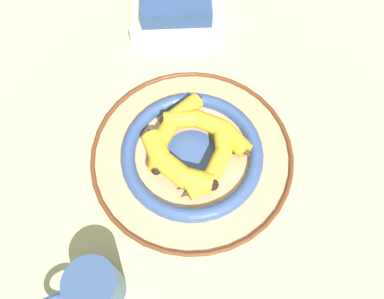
{
  "coord_description": "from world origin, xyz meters",
  "views": [
    {
      "loc": [
        0.08,
        -0.29,
        0.66
      ],
      "look_at": [
        0.01,
        0.01,
        0.03
      ],
      "focal_mm": 35.0,
      "sensor_mm": 36.0,
      "label": 1
    }
  ],
  "objects_px": {
    "banana_c": "(213,163)",
    "banana_d": "(210,128)",
    "decorative_bowl": "(192,154)",
    "book_stack": "(177,11)",
    "banana_b": "(173,164)",
    "coffee_mug": "(93,287)",
    "banana_a": "(172,129)"
  },
  "relations": [
    {
      "from": "banana_c",
      "to": "banana_d",
      "type": "relative_size",
      "value": 0.9
    },
    {
      "from": "decorative_bowl",
      "to": "book_stack",
      "type": "bearing_deg",
      "value": 109.75
    },
    {
      "from": "banana_b",
      "to": "coffee_mug",
      "type": "relative_size",
      "value": 1.37
    },
    {
      "from": "banana_d",
      "to": "coffee_mug",
      "type": "relative_size",
      "value": 1.6
    },
    {
      "from": "banana_d",
      "to": "coffee_mug",
      "type": "height_order",
      "value": "coffee_mug"
    },
    {
      "from": "banana_a",
      "to": "banana_d",
      "type": "height_order",
      "value": "banana_d"
    },
    {
      "from": "banana_a",
      "to": "book_stack",
      "type": "xyz_separation_m",
      "value": [
        -0.08,
        0.31,
        -0.01
      ]
    },
    {
      "from": "book_stack",
      "to": "coffee_mug",
      "type": "bearing_deg",
      "value": 80.08
    },
    {
      "from": "decorative_bowl",
      "to": "banana_b",
      "type": "xyz_separation_m",
      "value": [
        -0.02,
        -0.05,
        0.04
      ]
    },
    {
      "from": "banana_c",
      "to": "coffee_mug",
      "type": "height_order",
      "value": "coffee_mug"
    },
    {
      "from": "banana_a",
      "to": "coffee_mug",
      "type": "height_order",
      "value": "coffee_mug"
    },
    {
      "from": "banana_c",
      "to": "banana_d",
      "type": "bearing_deg",
      "value": 28.87
    },
    {
      "from": "banana_c",
      "to": "coffee_mug",
      "type": "xyz_separation_m",
      "value": [
        -0.14,
        -0.25,
        -0.0
      ]
    },
    {
      "from": "banana_b",
      "to": "banana_d",
      "type": "relative_size",
      "value": 0.86
    },
    {
      "from": "decorative_bowl",
      "to": "banana_b",
      "type": "distance_m",
      "value": 0.06
    },
    {
      "from": "book_stack",
      "to": "coffee_mug",
      "type": "distance_m",
      "value": 0.62
    },
    {
      "from": "banana_b",
      "to": "banana_c",
      "type": "relative_size",
      "value": 0.95
    },
    {
      "from": "banana_a",
      "to": "book_stack",
      "type": "height_order",
      "value": "book_stack"
    },
    {
      "from": "banana_b",
      "to": "coffee_mug",
      "type": "distance_m",
      "value": 0.24
    },
    {
      "from": "decorative_bowl",
      "to": "book_stack",
      "type": "relative_size",
      "value": 1.66
    },
    {
      "from": "book_stack",
      "to": "coffee_mug",
      "type": "relative_size",
      "value": 1.95
    },
    {
      "from": "banana_c",
      "to": "coffee_mug",
      "type": "bearing_deg",
      "value": 163.06
    },
    {
      "from": "book_stack",
      "to": "coffee_mug",
      "type": "height_order",
      "value": "coffee_mug"
    },
    {
      "from": "coffee_mug",
      "to": "book_stack",
      "type": "bearing_deg",
      "value": -120.4
    },
    {
      "from": "banana_b",
      "to": "banana_c",
      "type": "xyz_separation_m",
      "value": [
        0.07,
        0.02,
        -0.0
      ]
    },
    {
      "from": "banana_a",
      "to": "banana_c",
      "type": "bearing_deg",
      "value": 73.8
    },
    {
      "from": "banana_c",
      "to": "banana_d",
      "type": "distance_m",
      "value": 0.07
    },
    {
      "from": "banana_a",
      "to": "banana_d",
      "type": "bearing_deg",
      "value": 117.65
    },
    {
      "from": "banana_d",
      "to": "decorative_bowl",
      "type": "bearing_deg",
      "value": 71.72
    },
    {
      "from": "book_stack",
      "to": "banana_d",
      "type": "bearing_deg",
      "value": 103.35
    },
    {
      "from": "banana_d",
      "to": "coffee_mug",
      "type": "xyz_separation_m",
      "value": [
        -0.11,
        -0.32,
        -0.0
      ]
    },
    {
      "from": "banana_d",
      "to": "banana_b",
      "type": "bearing_deg",
      "value": 72.33
    }
  ]
}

